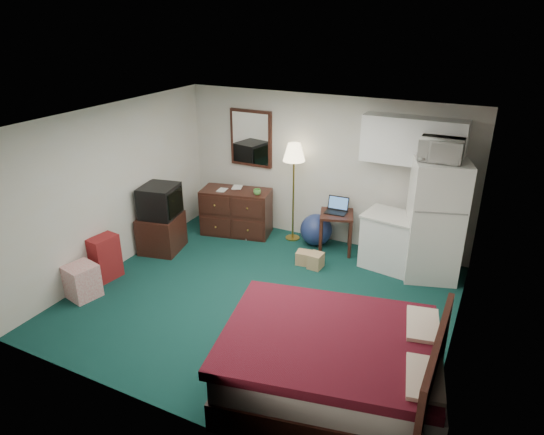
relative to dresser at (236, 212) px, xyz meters
The scene contains 25 objects.
floor 2.30m from the dresser, 51.02° to the right, with size 5.00×4.50×0.01m, color black.
ceiling 3.08m from the dresser, 51.02° to the right, with size 5.00×4.50×0.01m, color beige.
walls 2.41m from the dresser, 51.02° to the right, with size 5.01×4.51×2.50m.
mirror 1.33m from the dresser, 81.35° to the left, with size 0.80×0.06×1.00m, color white, non-canonical shape.
upper_cabinets 3.27m from the dresser, ahead, with size 1.50×0.35×0.70m, color white, non-canonical shape.
headboard 4.91m from the dresser, 37.75° to the right, with size 0.06×1.56×1.00m, color black, non-canonical shape.
dresser is the anchor object (origin of this frame).
floor_lamp 1.12m from the dresser, 13.05° to the left, with size 0.37×0.37×1.72m, color #B49137, non-canonical shape.
desk 1.84m from the dresser, ahead, with size 0.53×0.53×0.67m, color black, non-canonical shape.
exercise_ball 1.47m from the dresser, ahead, with size 0.54×0.54×0.54m, color navy.
kitchen_counter 2.76m from the dresser, ahead, with size 0.77×0.59×0.84m, color white, non-canonical shape.
fridge 3.40m from the dresser, ahead, with size 0.74×0.74×1.81m, color silver, non-canonical shape.
bed 4.18m from the dresser, 46.01° to the right, with size 2.16×1.69×0.69m, color #4C0613, non-canonical shape.
tv_stand 1.38m from the dresser, 124.77° to the right, with size 0.61×0.67×0.61m, color black, non-canonical shape.
suitcase 2.45m from the dresser, 112.43° to the right, with size 0.26×0.42×0.68m, color maroon, non-canonical shape.
retail_box 2.93m from the dresser, 107.06° to the right, with size 0.39×0.39×0.48m, color white, non-canonical shape.
file_bin 0.30m from the dresser, ahead, with size 0.43×0.32×0.30m, color gray, non-canonical shape.
cardboard_box_a 1.67m from the dresser, 19.03° to the right, with size 0.25×0.21×0.21m, color #A3865C, non-canonical shape.
cardboard_box_b 1.87m from the dresser, 18.04° to the right, with size 0.20×0.24×0.24m, color #A3865C, non-canonical shape.
laptop 1.85m from the dresser, ahead, with size 0.35×0.28×0.24m, color black, non-canonical shape.
crt_tv 1.43m from the dresser, 124.69° to the right, with size 0.56×0.60×0.52m, color black, non-canonical shape.
microwave 3.69m from the dresser, ahead, with size 0.58×0.32×0.39m, color silver.
book_a 0.60m from the dresser, 154.11° to the right, with size 0.15×0.02×0.21m, color #A3865C.
book_b 0.54m from the dresser, 143.68° to the left, with size 0.17×0.02×0.23m, color #A3865C.
mug 0.65m from the dresser, ahead, with size 0.13×0.10×0.13m, color #519944.
Camera 1 is at (2.70, -5.11, 3.73)m, focal length 32.00 mm.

